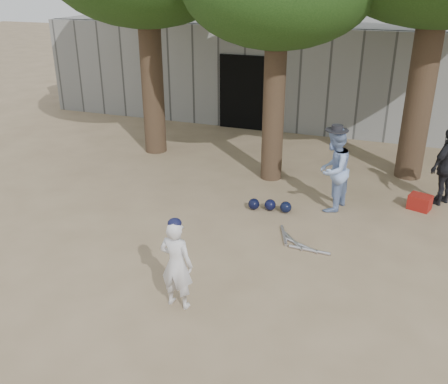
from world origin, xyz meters
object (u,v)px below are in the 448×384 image
at_px(boy_player, 176,264).
at_px(spectator_blue, 333,170).
at_px(spectator_dark, 447,166).
at_px(red_bag, 420,202).

xyz_separation_m(boy_player, spectator_blue, (1.55, 3.97, 0.16)).
relative_size(spectator_dark, red_bag, 3.87).
relative_size(boy_player, spectator_blue, 0.80).
bearing_deg(red_bag, boy_player, -125.39).
distance_m(boy_player, spectator_blue, 4.26).
xyz_separation_m(spectator_blue, red_bag, (1.70, 0.60, -0.69)).
relative_size(spectator_blue, spectator_dark, 1.03).
distance_m(boy_player, red_bag, 5.63).
bearing_deg(spectator_blue, boy_player, -7.32).
xyz_separation_m(spectator_dark, red_bag, (-0.42, -0.47, -0.66)).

